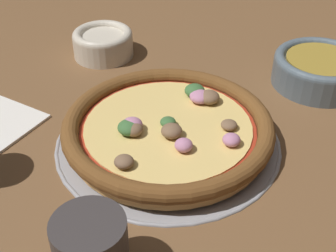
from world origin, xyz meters
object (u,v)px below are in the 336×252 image
at_px(bowl_near, 320,68).
at_px(pizza_tray, 168,141).
at_px(bowl_far, 103,42).
at_px(drinking_cup, 91,250).
at_px(pizza, 168,128).

bearing_deg(bowl_near, pizza_tray, 168.11).
height_order(bowl_near, bowl_far, bowl_near).
height_order(bowl_near, drinking_cup, drinking_cup).
xyz_separation_m(pizza, bowl_far, (0.09, 0.26, 0.00)).
distance_m(pizza_tray, pizza, 0.02).
height_order(pizza, bowl_near, bowl_near).
height_order(pizza_tray, bowl_far, bowl_far).
distance_m(bowl_near, bowl_far, 0.37).
distance_m(bowl_far, drinking_cup, 0.47).
xyz_separation_m(bowl_far, drinking_cup, (-0.29, -0.36, 0.01)).
height_order(bowl_far, drinking_cup, drinking_cup).
bearing_deg(drinking_cup, pizza, 26.73).
xyz_separation_m(pizza_tray, drinking_cup, (-0.20, -0.10, 0.04)).
relative_size(pizza, bowl_far, 2.68).
distance_m(pizza_tray, drinking_cup, 0.23).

